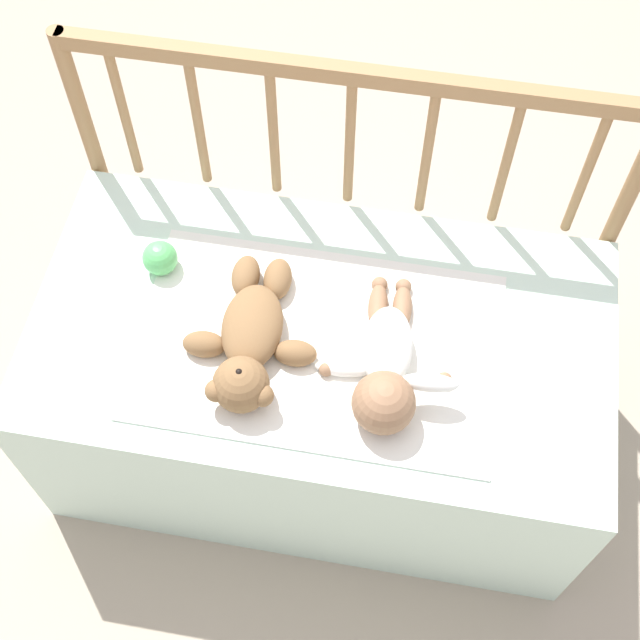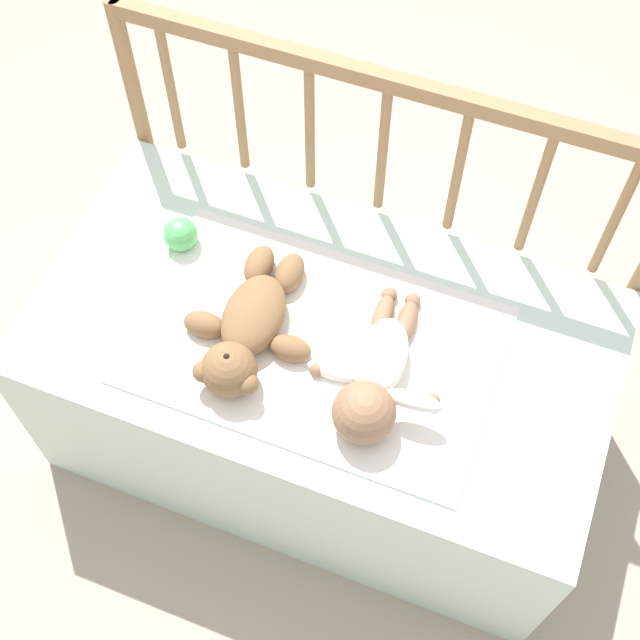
{
  "view_description": "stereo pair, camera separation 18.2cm",
  "coord_description": "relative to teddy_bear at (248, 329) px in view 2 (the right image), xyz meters",
  "views": [
    {
      "loc": [
        0.16,
        -0.93,
        2.14
      ],
      "look_at": [
        0.0,
        -0.01,
        0.58
      ],
      "focal_mm": 50.0,
      "sensor_mm": 36.0,
      "label": 1
    },
    {
      "loc": [
        0.33,
        -0.88,
        2.14
      ],
      "look_at": [
        0.0,
        -0.01,
        0.58
      ],
      "focal_mm": 50.0,
      "sensor_mm": 36.0,
      "label": 2
    }
  ],
  "objects": [
    {
      "name": "teddy_bear",
      "position": [
        0.0,
        0.0,
        0.0
      ],
      "size": [
        0.28,
        0.38,
        0.12
      ],
      "color": "olive",
      "rests_on": "crib_mattress"
    },
    {
      "name": "ground_plane",
      "position": [
        0.13,
        0.08,
        -0.57
      ],
      "size": [
        12.0,
        12.0,
        0.0
      ],
      "primitive_type": "plane",
      "color": "tan"
    },
    {
      "name": "blanket",
      "position": [
        0.14,
        0.04,
        -0.04
      ],
      "size": [
        0.75,
        0.47,
        0.01
      ],
      "color": "white",
      "rests_on": "crib_mattress"
    },
    {
      "name": "crib_rail",
      "position": [
        0.13,
        0.44,
        0.08
      ],
      "size": [
        1.24,
        0.04,
        0.92
      ],
      "color": "#997047",
      "rests_on": "ground_plane"
    },
    {
      "name": "toy_ball",
      "position": [
        -0.24,
        0.17,
        -0.01
      ],
      "size": [
        0.08,
        0.08,
        0.08
      ],
      "color": "#59BF66",
      "rests_on": "crib_mattress"
    },
    {
      "name": "baby",
      "position": [
        0.28,
        -0.02,
        0.0
      ],
      "size": [
        0.29,
        0.38,
        0.13
      ],
      "color": "white",
      "rests_on": "crib_mattress"
    },
    {
      "name": "crib_mattress",
      "position": [
        0.13,
        0.08,
        -0.31
      ],
      "size": [
        1.24,
        0.67,
        0.52
      ],
      "color": "silver",
      "rests_on": "ground_plane"
    }
  ]
}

